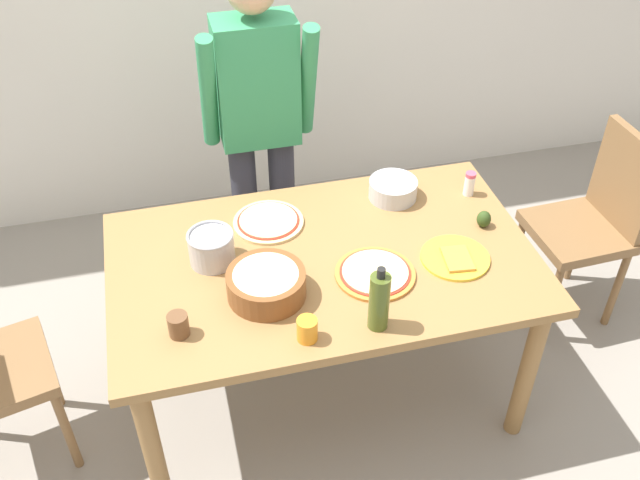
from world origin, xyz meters
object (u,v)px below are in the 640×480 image
(olive_oil_bottle, at_px, (379,301))
(avocado, at_px, (484,219))
(chair_wooden_right, at_px, (594,218))
(cup_small_brown, at_px, (178,325))
(plate_with_slice, at_px, (455,258))
(steel_pot, at_px, (211,247))
(cup_orange, at_px, (307,329))
(person_cook, at_px, (259,121))
(dining_table, at_px, (323,276))
(pizza_raw_on_board, at_px, (268,221))
(salt_shaker, at_px, (469,184))
(popcorn_bowl, at_px, (266,282))
(pizza_cooked_on_tray, at_px, (375,273))
(mixing_bowl_steel, at_px, (393,189))

(olive_oil_bottle, relative_size, avocado, 3.66)
(chair_wooden_right, xyz_separation_m, cup_small_brown, (-1.88, -0.47, 0.26))
(plate_with_slice, distance_m, steel_pot, 0.91)
(cup_orange, bearing_deg, person_cook, 87.24)
(dining_table, bearing_deg, pizza_raw_on_board, 121.48)
(pizza_raw_on_board, xyz_separation_m, plate_with_slice, (0.64, -0.39, -0.00))
(dining_table, xyz_separation_m, cup_small_brown, (-0.56, -0.26, 0.13))
(olive_oil_bottle, bearing_deg, avocado, 36.03)
(pizza_raw_on_board, xyz_separation_m, olive_oil_bottle, (0.25, -0.64, 0.10))
(person_cook, height_order, avocado, person_cook)
(cup_small_brown, height_order, salt_shaker, salt_shaker)
(popcorn_bowl, height_order, cup_orange, popcorn_bowl)
(dining_table, xyz_separation_m, person_cook, (-0.10, 0.76, 0.27))
(steel_pot, height_order, cup_orange, steel_pot)
(popcorn_bowl, relative_size, steel_pot, 1.61)
(dining_table, height_order, plate_with_slice, plate_with_slice)
(steel_pot, height_order, cup_small_brown, steel_pot)
(pizza_cooked_on_tray, bearing_deg, person_cook, 106.11)
(dining_table, distance_m, person_cook, 0.81)
(pizza_raw_on_board, distance_m, avocado, 0.85)
(chair_wooden_right, bearing_deg, salt_shaker, 176.87)
(pizza_raw_on_board, distance_m, cup_orange, 0.64)
(cup_orange, height_order, avocado, cup_orange)
(person_cook, distance_m, mixing_bowl_steel, 0.67)
(dining_table, relative_size, person_cook, 0.99)
(plate_with_slice, bearing_deg, avocado, 41.64)
(dining_table, height_order, person_cook, person_cook)
(chair_wooden_right, relative_size, mixing_bowl_steel, 4.75)
(pizza_raw_on_board, bearing_deg, plate_with_slice, -31.22)
(steel_pot, height_order, avocado, steel_pot)
(pizza_cooked_on_tray, xyz_separation_m, steel_pot, (-0.56, 0.22, 0.06))
(person_cook, distance_m, pizza_raw_on_board, 0.53)
(pizza_raw_on_board, bearing_deg, dining_table, -58.52)
(chair_wooden_right, height_order, salt_shaker, chair_wooden_right)
(dining_table, xyz_separation_m, popcorn_bowl, (-0.24, -0.14, 0.15))
(chair_wooden_right, distance_m, cup_orange, 1.61)
(chair_wooden_right, height_order, pizza_raw_on_board, chair_wooden_right)
(person_cook, distance_m, steel_pot, 0.74)
(avocado, bearing_deg, cup_small_brown, -166.58)
(olive_oil_bottle, xyz_separation_m, cup_orange, (-0.24, -0.00, -0.07))
(salt_shaker, bearing_deg, chair_wooden_right, -3.13)
(cup_orange, bearing_deg, pizza_raw_on_board, 90.73)
(olive_oil_bottle, height_order, cup_orange, olive_oil_bottle)
(dining_table, distance_m, popcorn_bowl, 0.32)
(person_cook, height_order, cup_orange, person_cook)
(mixing_bowl_steel, distance_m, cup_small_brown, 1.09)
(person_cook, bearing_deg, dining_table, -82.72)
(salt_shaker, xyz_separation_m, avocado, (-0.03, -0.22, -0.02))
(chair_wooden_right, height_order, olive_oil_bottle, olive_oil_bottle)
(dining_table, xyz_separation_m, cup_orange, (-0.15, -0.38, 0.13))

